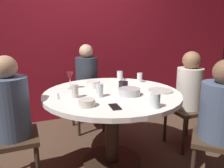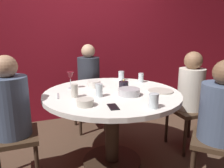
% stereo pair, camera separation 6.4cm
% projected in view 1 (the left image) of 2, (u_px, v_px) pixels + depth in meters
% --- Properties ---
extents(ground_plane, '(8.00, 8.00, 0.00)m').
position_uv_depth(ground_plane, '(112.00, 162.00, 2.30)').
color(ground_plane, '#4C3828').
extents(back_wall, '(6.00, 0.10, 2.60)m').
position_uv_depth(back_wall, '(76.00, 33.00, 3.28)').
color(back_wall, maroon).
rests_on(back_wall, ground).
extents(dining_table, '(1.32, 1.32, 0.76)m').
position_uv_depth(dining_table, '(112.00, 108.00, 2.16)').
color(dining_table, white).
rests_on(dining_table, ground).
extents(seated_diner_left, '(0.40, 0.40, 1.15)m').
position_uv_depth(seated_diner_left, '(10.00, 109.00, 1.80)').
color(seated_diner_left, '#3F2D1E').
rests_on(seated_diner_left, ground).
extents(seated_diner_back, '(0.40, 0.40, 1.17)m').
position_uv_depth(seated_diner_back, '(87.00, 78.00, 2.92)').
color(seated_diner_back, '#3F2D1E').
rests_on(seated_diner_back, ground).
extents(seated_diner_right, '(0.40, 0.40, 1.12)m').
position_uv_depth(seated_diner_right, '(189.00, 89.00, 2.48)').
color(seated_diner_right, '#3F2D1E').
rests_on(seated_diner_right, ground).
extents(seated_diner_front_right, '(0.57, 0.57, 1.12)m').
position_uv_depth(seated_diner_front_right, '(221.00, 111.00, 1.77)').
color(seated_diner_front_right, '#3F2D1E').
rests_on(seated_diner_front_right, ground).
extents(candle_holder, '(0.10, 0.10, 0.10)m').
position_uv_depth(candle_holder, '(123.00, 85.00, 2.23)').
color(candle_holder, black).
rests_on(candle_holder, dining_table).
extents(wine_glass, '(0.08, 0.08, 0.18)m').
position_uv_depth(wine_glass, '(70.00, 77.00, 2.21)').
color(wine_glass, silver).
rests_on(wine_glass, dining_table).
extents(dinner_plate, '(0.24, 0.24, 0.01)m').
position_uv_depth(dinner_plate, '(160.00, 91.00, 2.14)').
color(dinner_plate, beige).
rests_on(dinner_plate, dining_table).
extents(cell_phone, '(0.09, 0.15, 0.01)m').
position_uv_depth(cell_phone, '(115.00, 107.00, 1.70)').
color(cell_phone, black).
rests_on(cell_phone, dining_table).
extents(bowl_serving_large, '(0.20, 0.20, 0.06)m').
position_uv_depth(bowl_serving_large, '(129.00, 92.00, 2.01)').
color(bowl_serving_large, '#B7B7BC').
rests_on(bowl_serving_large, dining_table).
extents(bowl_salad_center, '(0.14, 0.14, 0.07)m').
position_uv_depth(bowl_salad_center, '(94.00, 84.00, 2.28)').
color(bowl_salad_center, silver).
rests_on(bowl_salad_center, dining_table).
extents(bowl_small_white, '(0.13, 0.13, 0.06)m').
position_uv_depth(bowl_small_white, '(87.00, 103.00, 1.72)').
color(bowl_small_white, beige).
rests_on(bowl_small_white, dining_table).
extents(cup_near_candle, '(0.06, 0.06, 0.11)m').
position_uv_depth(cup_near_candle, '(140.00, 78.00, 2.52)').
color(cup_near_candle, silver).
rests_on(cup_near_candle, dining_table).
extents(cup_by_left_diner, '(0.08, 0.08, 0.11)m').
position_uv_depth(cup_by_left_diner, '(155.00, 100.00, 1.68)').
color(cup_by_left_diner, silver).
rests_on(cup_by_left_diner, dining_table).
extents(cup_by_right_diner, '(0.06, 0.06, 0.12)m').
position_uv_depth(cup_by_right_diner, '(75.00, 91.00, 1.93)').
color(cup_by_right_diner, beige).
rests_on(cup_by_right_diner, dining_table).
extents(cup_center_front, '(0.07, 0.07, 0.12)m').
position_uv_depth(cup_center_front, '(100.00, 90.00, 1.96)').
color(cup_center_front, silver).
rests_on(cup_center_front, dining_table).
extents(cup_far_edge, '(0.07, 0.07, 0.11)m').
position_uv_depth(cup_far_edge, '(120.00, 76.00, 2.64)').
color(cup_far_edge, silver).
rests_on(cup_far_edge, dining_table).
extents(fork_near_plate, '(0.04, 0.18, 0.01)m').
position_uv_depth(fork_near_plate, '(58.00, 96.00, 1.97)').
color(fork_near_plate, '#B7B7BC').
rests_on(fork_near_plate, dining_table).
extents(knife_near_plate, '(0.08, 0.17, 0.01)m').
position_uv_depth(knife_near_plate, '(126.00, 82.00, 2.50)').
color(knife_near_plate, '#B7B7BC').
rests_on(knife_near_plate, dining_table).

